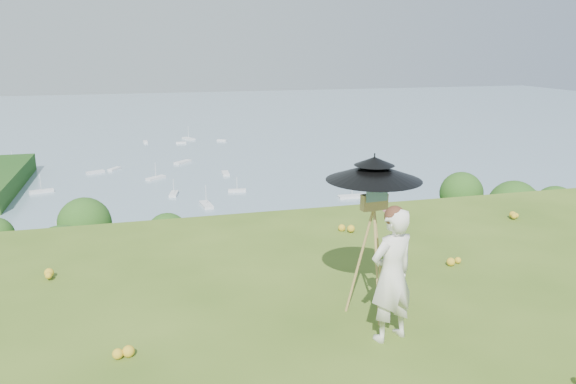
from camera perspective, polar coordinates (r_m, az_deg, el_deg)
name	(u,v)px	position (r m, az deg, el deg)	size (l,w,h in m)	color
shoreline_tier	(176,314)	(87.92, -11.29, -12.10)	(170.00, 28.00, 8.00)	slate
bay_water	(148,135)	(246.44, -14.00, 5.60)	(700.00, 700.00, 0.00)	#7191A1
slope_trees	(200,299)	(42.83, -8.92, -10.69)	(110.00, 50.00, 6.00)	#255419
harbor_town	(174,274)	(85.21, -11.51, -8.19)	(110.00, 22.00, 5.00)	silver
moored_boats	(110,178)	(168.91, -17.60, 1.41)	(140.00, 140.00, 0.70)	silver
painter	(392,275)	(6.40, 10.50, -8.29)	(0.57, 0.37, 1.56)	white
field_easel	(372,250)	(6.90, 8.55, -5.88)	(0.64, 0.64, 1.69)	#A27C44
sun_umbrella	(374,180)	(6.67, 8.70, 1.19)	(1.14, 1.14, 0.64)	black
painter_cap	(395,212)	(6.16, 10.82, -1.97)	(0.22, 0.26, 0.10)	#D97782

